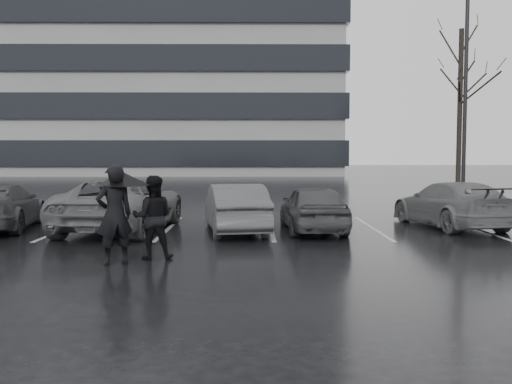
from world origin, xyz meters
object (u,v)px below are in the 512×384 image
object	(u,v)px
car_main	(313,208)
car_east	(451,204)
pedestrian_left	(114,215)
tree_north	(460,111)
car_west_a	(235,208)
pedestrian_right	(153,217)
car_west_b	(122,204)
lamp_post	(465,108)

from	to	relation	value
car_main	car_east	size ratio (longest dim) A/B	0.84
car_main	pedestrian_left	size ratio (longest dim) A/B	1.99
pedestrian_left	tree_north	world-z (taller)	tree_north
car_main	car_west_a	world-z (taller)	car_west_a
car_main	car_west_a	size ratio (longest dim) A/B	0.96
pedestrian_left	tree_north	size ratio (longest dim) A/B	0.22
car_main	pedestrian_right	xyz separation A→B (m)	(-3.55, -3.84, 0.19)
car_west_b	car_east	size ratio (longest dim) A/B	1.17
pedestrian_left	lamp_post	distance (m)	14.59
car_east	tree_north	size ratio (longest dim) A/B	0.52
lamp_post	tree_north	size ratio (longest dim) A/B	0.95
car_west_b	car_west_a	bearing A→B (deg)	178.74
tree_north	car_east	bearing A→B (deg)	-110.57
pedestrian_right	tree_north	world-z (taller)	tree_north
pedestrian_right	tree_north	distance (m)	23.20
car_main	pedestrian_left	distance (m)	6.05
car_west_a	pedestrian_right	bearing A→B (deg)	59.11
pedestrian_right	car_west_b	bearing A→B (deg)	-75.95
pedestrian_left	pedestrian_right	xyz separation A→B (m)	(0.61, 0.54, -0.11)
car_west_a	tree_north	world-z (taller)	tree_north
car_west_a	pedestrian_left	xyz separation A→B (m)	(-2.12, -4.27, 0.30)
car_west_b	car_east	distance (m)	9.03
car_main	car_east	world-z (taller)	car_east
tree_north	car_west_b	bearing A→B (deg)	-134.03
car_main	pedestrian_left	xyz separation A→B (m)	(-4.16, -4.38, 0.30)
car_main	tree_north	size ratio (longest dim) A/B	0.43
car_west_a	pedestrian_right	xyz separation A→B (m)	(-1.50, -3.73, 0.18)
car_west_a	car_east	xyz separation A→B (m)	(5.97, 0.94, 0.00)
lamp_post	pedestrian_right	bearing A→B (deg)	-135.25
lamp_post	tree_north	xyz separation A→B (m)	(3.26, 9.50, 0.56)
pedestrian_right	lamp_post	size ratio (longest dim) A/B	0.20
car_west_b	lamp_post	distance (m)	12.72
car_east	pedestrian_left	world-z (taller)	pedestrian_left
car_main	car_west_b	world-z (taller)	car_west_b
car_main	pedestrian_left	bearing A→B (deg)	43.40
pedestrian_left	tree_north	xyz separation A→B (m)	(13.47, 19.55, 3.32)
pedestrian_right	lamp_post	bearing A→B (deg)	-141.63
car_main	car_west_a	xyz separation A→B (m)	(-2.05, -0.11, 0.00)
car_west_b	car_east	bearing A→B (deg)	-170.38
pedestrian_right	lamp_post	world-z (taller)	lamp_post
car_east	lamp_post	size ratio (longest dim) A/B	0.55
car_west_b	pedestrian_right	size ratio (longest dim) A/B	3.14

